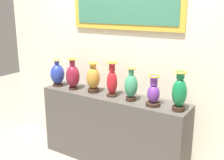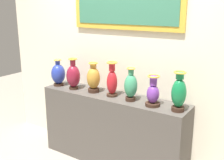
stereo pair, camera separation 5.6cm
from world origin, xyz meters
name	(u,v)px [view 1 (the left image)]	position (x,y,z in m)	size (l,w,h in m)	color
display_shelf	(112,130)	(0.00, 0.00, 0.43)	(1.82, 0.39, 0.87)	#4C4742
back_wall	(124,42)	(0.00, 0.25, 1.47)	(3.69, 0.14, 2.89)	beige
vase_cobalt	(57,74)	(-0.81, -0.04, 1.02)	(0.18, 0.18, 0.35)	#382319
vase_burgundy	(73,76)	(-0.54, -0.05, 1.04)	(0.17, 0.17, 0.39)	#382319
vase_ochre	(93,79)	(-0.26, -0.01, 1.03)	(0.16, 0.16, 0.36)	#382319
vase_crimson	(112,81)	(0.01, -0.02, 1.05)	(0.13, 0.13, 0.40)	#382319
vase_jade	(131,86)	(0.27, -0.04, 1.03)	(0.14, 0.14, 0.37)	#382319
vase_violet	(153,93)	(0.54, -0.05, 1.01)	(0.15, 0.15, 0.33)	#382319
vase_emerald	(179,93)	(0.81, -0.05, 1.05)	(0.15, 0.15, 0.40)	#382319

